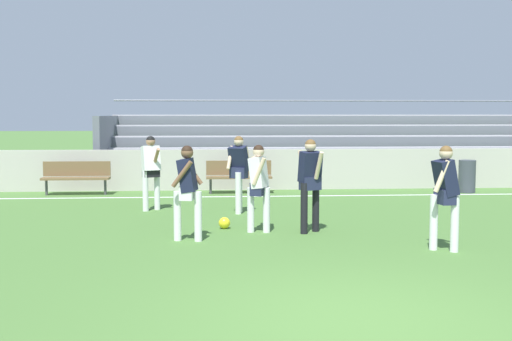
# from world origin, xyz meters

# --- Properties ---
(ground_plane) EXTENTS (160.00, 160.00, 0.00)m
(ground_plane) POSITION_xyz_m (0.00, 0.00, 0.00)
(ground_plane) COLOR #477033
(field_line_sideline) EXTENTS (44.00, 0.12, 0.01)m
(field_line_sideline) POSITION_xyz_m (0.00, 10.18, 0.00)
(field_line_sideline) COLOR white
(field_line_sideline) RESTS_ON ground
(sideline_wall) EXTENTS (48.00, 0.16, 1.17)m
(sideline_wall) POSITION_xyz_m (0.00, 11.73, 0.58)
(sideline_wall) COLOR #BCB7AD
(sideline_wall) RESTS_ON ground
(bleacher_stand) EXTENTS (16.28, 4.29, 2.71)m
(bleacher_stand) POSITION_xyz_m (3.14, 14.45, 1.14)
(bleacher_stand) COLOR #B2B2B7
(bleacher_stand) RESTS_ON ground
(bench_centre_sideline) EXTENTS (1.80, 0.40, 0.90)m
(bench_centre_sideline) POSITION_xyz_m (-0.78, 10.89, 0.55)
(bench_centre_sideline) COLOR brown
(bench_centre_sideline) RESTS_ON ground
(bench_near_bin) EXTENTS (1.80, 0.40, 0.90)m
(bench_near_bin) POSITION_xyz_m (-5.19, 10.89, 0.55)
(bench_near_bin) COLOR brown
(bench_near_bin) RESTS_ON ground
(trash_bin) EXTENTS (0.46, 0.46, 0.91)m
(trash_bin) POSITION_xyz_m (5.56, 10.61, 0.45)
(trash_bin) COLOR #3D424C
(trash_bin) RESTS_ON ground
(player_dark_dropping_back) EXTENTS (0.46, 0.59, 1.72)m
(player_dark_dropping_back) POSITION_xyz_m (0.26, 4.96, 1.03)
(player_dark_dropping_back) COLOR black
(player_dark_dropping_back) RESTS_ON ground
(player_white_trailing_run) EXTENTS (0.42, 0.58, 1.62)m
(player_white_trailing_run) POSITION_xyz_m (-0.68, 5.05, 0.96)
(player_white_trailing_run) COLOR white
(player_white_trailing_run) RESTS_ON ground
(player_white_wide_right) EXTENTS (0.49, 0.72, 1.69)m
(player_white_wide_right) POSITION_xyz_m (-2.90, 7.90, 1.01)
(player_white_wide_right) COLOR white
(player_white_wide_right) RESTS_ON ground
(player_dark_on_ball) EXTENTS (0.58, 0.50, 1.70)m
(player_dark_on_ball) POSITION_xyz_m (-0.94, 7.36, 1.02)
(player_dark_on_ball) COLOR white
(player_dark_on_ball) RESTS_ON ground
(player_dark_pressing_high) EXTENTS (0.52, 0.44, 1.68)m
(player_dark_pressing_high) POSITION_xyz_m (2.14, 3.25, 1.00)
(player_dark_pressing_high) COLOR white
(player_dark_pressing_high) RESTS_ON ground
(player_dark_challenging) EXTENTS (0.54, 0.54, 1.64)m
(player_dark_challenging) POSITION_xyz_m (-1.95, 4.35, 0.97)
(player_dark_challenging) COLOR white
(player_dark_challenging) RESTS_ON ground
(soccer_ball) EXTENTS (0.22, 0.22, 0.22)m
(soccer_ball) POSITION_xyz_m (-1.30, 5.47, 0.11)
(soccer_ball) COLOR yellow
(soccer_ball) RESTS_ON ground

